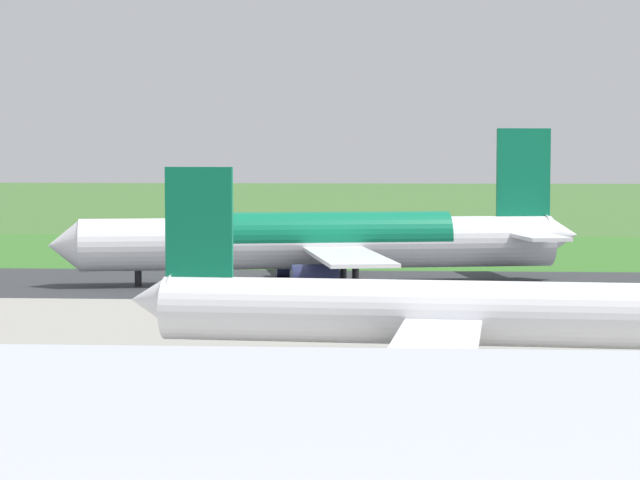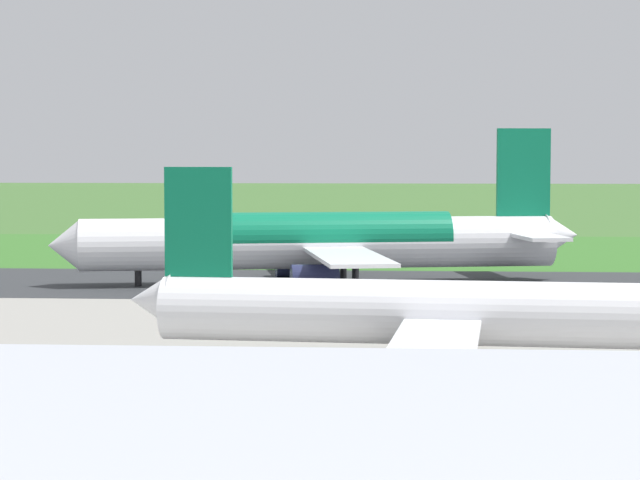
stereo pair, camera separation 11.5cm
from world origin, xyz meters
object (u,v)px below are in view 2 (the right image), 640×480
Objects in this scene: airliner_main at (324,241)px; airliner_parked_mid at (453,311)px; no_stopping_sign at (240,242)px; traffic_cone_orange at (180,255)px.

airliner_main reaches higher than airliner_parked_mid.
airliner_main is 49.20m from airliner_parked_mid.
airliner_parked_mid is at bearing 106.51° from no_stopping_sign.
no_stopping_sign reaches higher than traffic_cone_orange.
no_stopping_sign is (13.18, -34.86, -2.61)m from airliner_main.
airliner_parked_mid is (-11.34, 47.87, -0.95)m from airliner_main.
airliner_main is 1.26× the size of airliner_parked_mid.
no_stopping_sign is at bearing -69.29° from airliner_main.
no_stopping_sign is 8.14m from traffic_cone_orange.
airliner_parked_mid is 85.67m from traffic_cone_orange.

